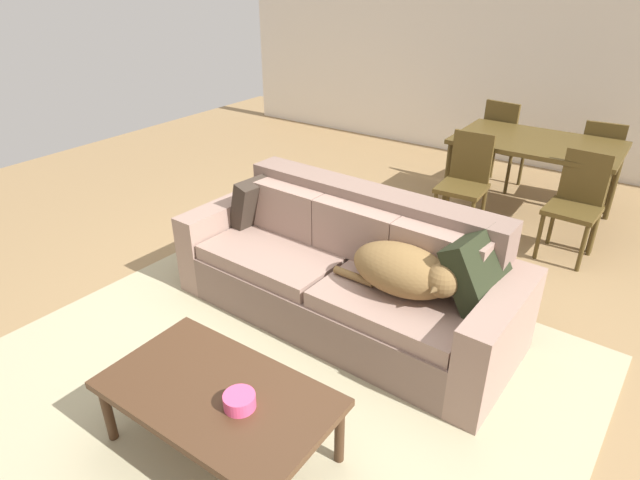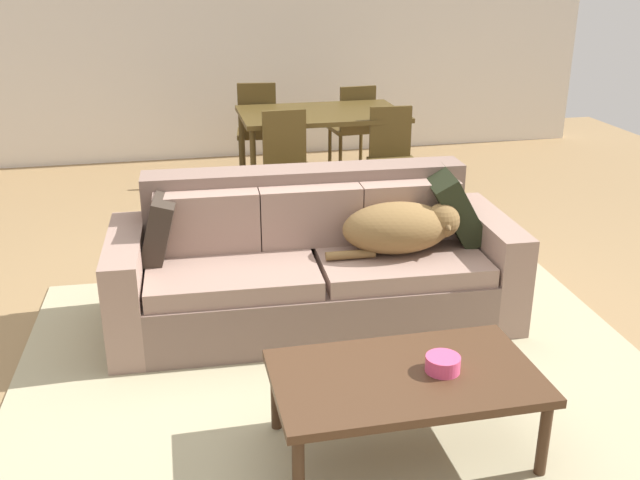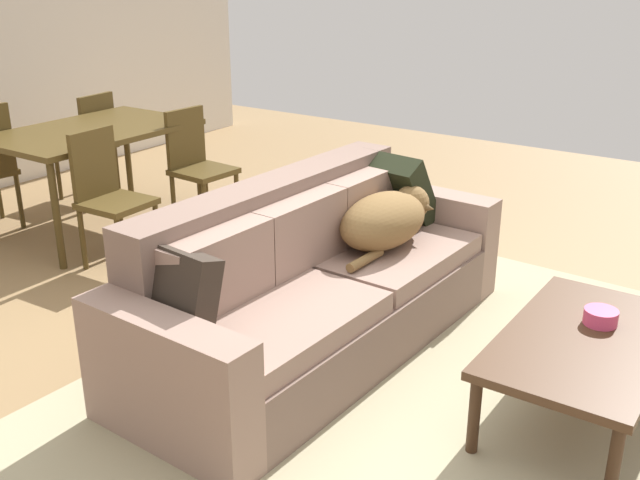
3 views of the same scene
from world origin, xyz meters
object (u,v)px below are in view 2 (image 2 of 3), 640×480
object	(u,v)px
dog_on_left_cushion	(401,227)
dining_chair_near_right	(393,155)
dining_chair_near_left	(288,162)
throw_pillow_by_right_arm	(454,206)
coffee_table	(405,382)
dining_chair_far_left	(258,127)
bowl_on_coffee_table	(443,364)
dining_table	(321,119)
couch	(313,266)
throw_pillow_by_left_arm	(159,228)
dining_chair_far_right	(354,125)

from	to	relation	value
dog_on_left_cushion	dining_chair_near_right	size ratio (longest dim) A/B	0.91
dining_chair_near_left	dining_chair_near_right	size ratio (longest dim) A/B	1.03
dog_on_left_cushion	throw_pillow_by_right_arm	bearing A→B (deg)	25.21
coffee_table	dining_chair_far_left	size ratio (longest dim) A/B	1.19
bowl_on_coffee_table	dining_table	distance (m)	3.77
dog_on_left_cushion	dining_table	size ratio (longest dim) A/B	0.56
dining_table	throw_pillow_by_right_arm	bearing A→B (deg)	-82.37
couch	dining_table	size ratio (longest dim) A/B	1.65
dining_chair_near_right	throw_pillow_by_right_arm	bearing A→B (deg)	-92.27
bowl_on_coffee_table	dining_chair_near_right	world-z (taller)	dining_chair_near_right
throw_pillow_by_left_arm	dining_chair_far_right	world-z (taller)	dining_chair_far_right
couch	dog_on_left_cushion	size ratio (longest dim) A/B	2.96
dining_chair_far_left	dining_chair_far_right	world-z (taller)	dining_chair_far_left
dog_on_left_cushion	dining_chair_far_left	xyz separation A→B (m)	(-0.42, 3.13, -0.07)
throw_pillow_by_right_arm	dining_chair_far_left	xyz separation A→B (m)	(-0.81, 2.97, -0.12)
throw_pillow_by_right_arm	dining_chair_far_right	size ratio (longest dim) A/B	0.48
dining_chair_near_right	bowl_on_coffee_table	bearing A→B (deg)	-100.17
couch	throw_pillow_by_left_arm	size ratio (longest dim) A/B	6.33
coffee_table	dining_chair_near_right	bearing A→B (deg)	73.44
throw_pillow_by_left_arm	coffee_table	distance (m)	1.78
throw_pillow_by_left_arm	dining_chair_far_right	size ratio (longest dim) A/B	0.42
bowl_on_coffee_table	dining_chair_far_right	size ratio (longest dim) A/B	0.17
coffee_table	dining_chair_near_right	size ratio (longest dim) A/B	1.29
dining_chair_near_left	dining_chair_far_right	xyz separation A→B (m)	(0.88, 1.25, -0.00)
throw_pillow_by_left_arm	dining_chair_near_left	size ratio (longest dim) A/B	0.42
throw_pillow_by_left_arm	dining_chair_near_right	bearing A→B (deg)	41.68
throw_pillow_by_left_arm	throw_pillow_by_right_arm	xyz separation A→B (m)	(1.76, -0.07, 0.03)
dining_chair_near_right	dog_on_left_cushion	bearing A→B (deg)	-102.65
throw_pillow_by_right_arm	dog_on_left_cushion	bearing A→B (deg)	-157.05
couch	bowl_on_coffee_table	bearing A→B (deg)	-76.14
coffee_table	dining_table	size ratio (longest dim) A/B	0.79
throw_pillow_by_left_arm	bowl_on_coffee_table	size ratio (longest dim) A/B	2.50
throw_pillow_by_left_arm	dog_on_left_cushion	bearing A→B (deg)	-9.68
dining_chair_near_left	dining_chair_near_right	bearing A→B (deg)	2.49
dining_table	dining_chair_near_right	world-z (taller)	dining_chair_near_right
couch	dining_table	distance (m)	2.47
dining_table	dining_chair_near_left	distance (m)	0.78
couch	coffee_table	world-z (taller)	couch
throw_pillow_by_left_arm	dining_table	xyz separation A→B (m)	(1.45, 2.29, 0.09)
dog_on_left_cushion	throw_pillow_by_left_arm	world-z (taller)	throw_pillow_by_left_arm
dining_chair_far_left	dog_on_left_cushion	bearing A→B (deg)	105.34
bowl_on_coffee_table	dining_chair_near_right	xyz separation A→B (m)	(0.79, 3.20, 0.05)
bowl_on_coffee_table	dining_chair_far_right	world-z (taller)	dining_chair_far_right
dining_chair_far_left	bowl_on_coffee_table	bearing A→B (deg)	100.43
throw_pillow_by_left_arm	bowl_on_coffee_table	xyz separation A→B (m)	(1.16, -1.47, -0.18)
dining_chair_far_right	coffee_table	bearing A→B (deg)	73.29
throw_pillow_by_left_arm	dining_chair_far_left	size ratio (longest dim) A/B	0.39
dining_chair_far_left	dining_chair_far_right	bearing A→B (deg)	-171.86
dog_on_left_cushion	dining_chair_far_left	size ratio (longest dim) A/B	0.84
dining_chair_near_right	throw_pillow_by_left_arm	bearing A→B (deg)	-134.68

